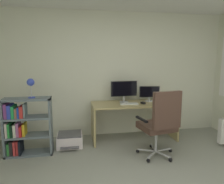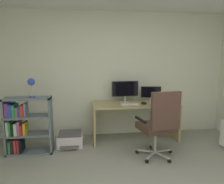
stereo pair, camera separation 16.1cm
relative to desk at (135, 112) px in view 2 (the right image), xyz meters
The scene contains 10 objects.
wall_back 0.91m from the desk, 130.80° to the left, with size 4.74×0.10×2.54m, color silver.
desk is the anchor object (origin of this frame).
monitor_main 0.49m from the desk, 146.50° to the left, with size 0.54×0.18×0.42m.
monitor_secondary 0.52m from the desk, 17.98° to the left, with size 0.40×0.18×0.31m.
keyboard 0.25m from the desk, 140.25° to the right, with size 0.34×0.13×0.02m, color silver.
computer_mouse 0.27m from the desk, 33.90° to the right, with size 0.06×0.10×0.03m, color black.
office_chair 0.91m from the desk, 78.35° to the right, with size 0.65×0.67×1.12m.
bookshelf 2.04m from the desk, 169.64° to the right, with size 0.76×0.29×0.96m.
desk_lamp 1.98m from the desk, 168.73° to the right, with size 0.12×0.12×0.32m.
printer 1.34m from the desk, behind, with size 0.46×0.51×0.24m.
Camera 2 is at (-0.62, -1.88, 1.60)m, focal length 33.86 mm.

